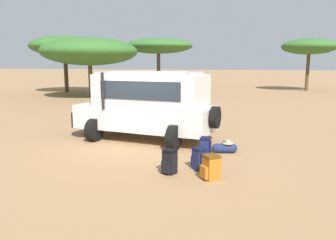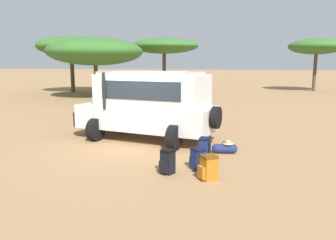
{
  "view_description": "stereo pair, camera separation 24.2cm",
  "coord_description": "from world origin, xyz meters",
  "px_view_note": "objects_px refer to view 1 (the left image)",
  "views": [
    {
      "loc": [
        4.12,
        -9.74,
        2.68
      ],
      "look_at": [
        1.03,
        -0.35,
        1.0
      ],
      "focal_mm": 35.0,
      "sensor_mm": 36.0,
      "label": 1
    },
    {
      "loc": [
        4.35,
        -9.66,
        2.68
      ],
      "look_at": [
        1.03,
        -0.35,
        1.0
      ],
      "focal_mm": 35.0,
      "sensor_mm": 36.0,
      "label": 2
    }
  ],
  "objects_px": {
    "backpack_near_rear_wheel": "(199,159)",
    "acacia_tree_right_mid": "(309,47)",
    "safari_vehicle": "(148,104)",
    "backpack_cluster_center": "(205,149)",
    "backpack_outermost": "(169,162)",
    "acacia_tree_far_left": "(65,46)",
    "acacia_tree_left_mid": "(89,52)",
    "backpack_beside_front_wheel": "(211,167)",
    "duffel_bag_low_black_case": "(225,148)",
    "acacia_tree_centre_back": "(158,46)"
  },
  "relations": [
    {
      "from": "backpack_near_rear_wheel",
      "to": "acacia_tree_right_mid",
      "type": "xyz_separation_m",
      "value": [
        4.78,
        28.58,
        4.17
      ]
    },
    {
      "from": "safari_vehicle",
      "to": "backpack_cluster_center",
      "type": "bearing_deg",
      "value": -36.81
    },
    {
      "from": "backpack_cluster_center",
      "to": "acacia_tree_right_mid",
      "type": "xyz_separation_m",
      "value": [
        4.83,
        27.68,
        4.12
      ]
    },
    {
      "from": "acacia_tree_right_mid",
      "to": "safari_vehicle",
      "type": "bearing_deg",
      "value": -105.79
    },
    {
      "from": "backpack_cluster_center",
      "to": "acacia_tree_right_mid",
      "type": "distance_m",
      "value": 28.4
    },
    {
      "from": "backpack_outermost",
      "to": "acacia_tree_far_left",
      "type": "bearing_deg",
      "value": 130.5
    },
    {
      "from": "acacia_tree_left_mid",
      "to": "acacia_tree_far_left",
      "type": "bearing_deg",
      "value": 142.67
    },
    {
      "from": "backpack_cluster_center",
      "to": "acacia_tree_right_mid",
      "type": "relative_size",
      "value": 0.11
    },
    {
      "from": "backpack_near_rear_wheel",
      "to": "acacia_tree_left_mid",
      "type": "bearing_deg",
      "value": 129.08
    },
    {
      "from": "backpack_beside_front_wheel",
      "to": "duffel_bag_low_black_case",
      "type": "bearing_deg",
      "value": 90.88
    },
    {
      "from": "duffel_bag_low_black_case",
      "to": "acacia_tree_far_left",
      "type": "relative_size",
      "value": 0.12
    },
    {
      "from": "backpack_cluster_center",
      "to": "backpack_outermost",
      "type": "relative_size",
      "value": 1.06
    },
    {
      "from": "backpack_beside_front_wheel",
      "to": "backpack_near_rear_wheel",
      "type": "distance_m",
      "value": 0.78
    },
    {
      "from": "safari_vehicle",
      "to": "backpack_near_rear_wheel",
      "type": "bearing_deg",
      "value": -47.44
    },
    {
      "from": "duffel_bag_low_black_case",
      "to": "acacia_tree_centre_back",
      "type": "distance_m",
      "value": 23.76
    },
    {
      "from": "backpack_cluster_center",
      "to": "acacia_tree_centre_back",
      "type": "height_order",
      "value": "acacia_tree_centre_back"
    },
    {
      "from": "acacia_tree_far_left",
      "to": "acacia_tree_left_mid",
      "type": "height_order",
      "value": "acacia_tree_far_left"
    },
    {
      "from": "backpack_cluster_center",
      "to": "duffel_bag_low_black_case",
      "type": "height_order",
      "value": "backpack_cluster_center"
    },
    {
      "from": "duffel_bag_low_black_case",
      "to": "backpack_outermost",
      "type": "bearing_deg",
      "value": -113.07
    },
    {
      "from": "safari_vehicle",
      "to": "backpack_beside_front_wheel",
      "type": "xyz_separation_m",
      "value": [
        2.95,
        -3.39,
        -1.01
      ]
    },
    {
      "from": "safari_vehicle",
      "to": "acacia_tree_centre_back",
      "type": "height_order",
      "value": "acacia_tree_centre_back"
    },
    {
      "from": "safari_vehicle",
      "to": "acacia_tree_right_mid",
      "type": "distance_m",
      "value": 27.03
    },
    {
      "from": "backpack_beside_front_wheel",
      "to": "backpack_outermost",
      "type": "bearing_deg",
      "value": 176.15
    },
    {
      "from": "acacia_tree_far_left",
      "to": "acacia_tree_centre_back",
      "type": "bearing_deg",
      "value": 23.38
    },
    {
      "from": "backpack_outermost",
      "to": "acacia_tree_centre_back",
      "type": "xyz_separation_m",
      "value": [
        -8.79,
        23.59,
        4.16
      ]
    },
    {
      "from": "backpack_near_rear_wheel",
      "to": "backpack_beside_front_wheel",
      "type": "bearing_deg",
      "value": -56.59
    },
    {
      "from": "safari_vehicle",
      "to": "backpack_cluster_center",
      "type": "distance_m",
      "value": 3.24
    },
    {
      "from": "safari_vehicle",
      "to": "acacia_tree_left_mid",
      "type": "bearing_deg",
      "value": 128.29
    },
    {
      "from": "backpack_near_rear_wheel",
      "to": "duffel_bag_low_black_case",
      "type": "bearing_deg",
      "value": 77.71
    },
    {
      "from": "acacia_tree_centre_back",
      "to": "acacia_tree_far_left",
      "type": "bearing_deg",
      "value": -156.62
    },
    {
      "from": "duffel_bag_low_black_case",
      "to": "acacia_tree_far_left",
      "type": "height_order",
      "value": "acacia_tree_far_left"
    },
    {
      "from": "backpack_cluster_center",
      "to": "acacia_tree_left_mid",
      "type": "xyz_separation_m",
      "value": [
        -12.59,
        14.67,
        3.39
      ]
    },
    {
      "from": "backpack_near_rear_wheel",
      "to": "acacia_tree_far_left",
      "type": "distance_m",
      "value": 26.6
    },
    {
      "from": "acacia_tree_centre_back",
      "to": "acacia_tree_left_mid",
      "type": "bearing_deg",
      "value": -113.45
    },
    {
      "from": "backpack_beside_front_wheel",
      "to": "backpack_cluster_center",
      "type": "bearing_deg",
      "value": 107.13
    },
    {
      "from": "backpack_beside_front_wheel",
      "to": "backpack_near_rear_wheel",
      "type": "height_order",
      "value": "backpack_beside_front_wheel"
    },
    {
      "from": "duffel_bag_low_black_case",
      "to": "acacia_tree_left_mid",
      "type": "bearing_deg",
      "value": 133.42
    },
    {
      "from": "duffel_bag_low_black_case",
      "to": "acacia_tree_centre_back",
      "type": "xyz_separation_m",
      "value": [
        -9.8,
        21.21,
        4.3
      ]
    },
    {
      "from": "backpack_cluster_center",
      "to": "acacia_tree_far_left",
      "type": "height_order",
      "value": "acacia_tree_far_left"
    },
    {
      "from": "backpack_outermost",
      "to": "acacia_tree_right_mid",
      "type": "height_order",
      "value": "acacia_tree_right_mid"
    },
    {
      "from": "duffel_bag_low_black_case",
      "to": "acacia_tree_far_left",
      "type": "distance_m",
      "value": 25.62
    },
    {
      "from": "backpack_outermost",
      "to": "acacia_tree_far_left",
      "type": "distance_m",
      "value": 26.62
    },
    {
      "from": "acacia_tree_right_mid",
      "to": "backpack_beside_front_wheel",
      "type": "bearing_deg",
      "value": -98.47
    },
    {
      "from": "safari_vehicle",
      "to": "acacia_tree_far_left",
      "type": "bearing_deg",
      "value": 132.31
    },
    {
      "from": "acacia_tree_centre_back",
      "to": "safari_vehicle",
      "type": "bearing_deg",
      "value": -71.22
    },
    {
      "from": "backpack_beside_front_wheel",
      "to": "backpack_cluster_center",
      "type": "xyz_separation_m",
      "value": [
        -0.48,
        1.54,
        0.03
      ]
    },
    {
      "from": "safari_vehicle",
      "to": "backpack_cluster_center",
      "type": "height_order",
      "value": "safari_vehicle"
    },
    {
      "from": "acacia_tree_far_left",
      "to": "acacia_tree_centre_back",
      "type": "distance_m",
      "value": 9.03
    },
    {
      "from": "safari_vehicle",
      "to": "backpack_outermost",
      "type": "bearing_deg",
      "value": -60.24
    },
    {
      "from": "backpack_beside_front_wheel",
      "to": "acacia_tree_far_left",
      "type": "relative_size",
      "value": 0.09
    }
  ]
}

